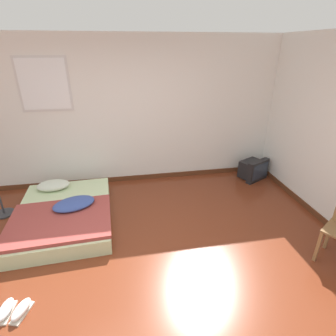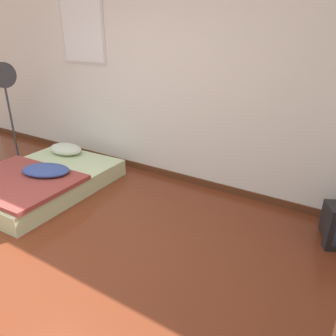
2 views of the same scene
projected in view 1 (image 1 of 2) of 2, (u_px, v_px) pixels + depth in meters
ground_plane at (147, 275)px, 3.01m from camera, size 20.00×20.00×0.00m
wall_back at (129, 114)px, 4.65m from camera, size 7.79×0.08×2.60m
mattress_bed at (64, 213)px, 3.88m from camera, size 1.41×1.82×0.36m
crt_tv at (253, 169)px, 5.13m from camera, size 0.59×0.54×0.41m
sneaker_pair at (14, 310)px, 2.55m from camera, size 0.31×0.30×0.10m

